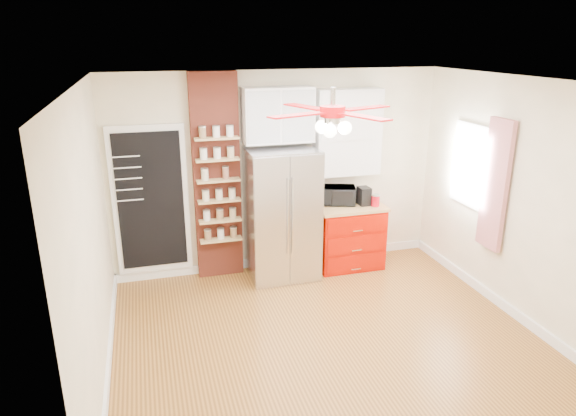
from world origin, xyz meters
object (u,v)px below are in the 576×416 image
object	(u,v)px
fridge	(282,214)
ceiling_fan	(333,112)
canister_left	(375,201)
toaster_oven	(339,195)
red_cabinet	(348,235)
pantry_jar_oats	(205,175)
coffee_maker	(364,196)

from	to	relation	value
fridge	ceiling_fan	world-z (taller)	ceiling_fan
fridge	canister_left	xyz separation A→B (m)	(1.29, -0.09, 0.10)
fridge	toaster_oven	size ratio (longest dim) A/B	3.94
red_cabinet	canister_left	distance (m)	0.63
pantry_jar_oats	coffee_maker	bearing A→B (deg)	-3.95
fridge	pantry_jar_oats	xyz separation A→B (m)	(-0.97, 0.16, 0.57)
fridge	canister_left	distance (m)	1.30
ceiling_fan	coffee_maker	size ratio (longest dim) A/B	5.64
coffee_maker	pantry_jar_oats	bearing A→B (deg)	173.33
coffee_maker	canister_left	bearing A→B (deg)	-40.85
ceiling_fan	coffee_maker	xyz separation A→B (m)	(1.11, 1.64, -1.40)
fridge	canister_left	bearing A→B (deg)	-3.90
ceiling_fan	toaster_oven	size ratio (longest dim) A/B	3.16
canister_left	pantry_jar_oats	distance (m)	2.32
red_cabinet	canister_left	world-z (taller)	canister_left
fridge	coffee_maker	size ratio (longest dim) A/B	7.05
red_cabinet	fridge	bearing A→B (deg)	-177.05
ceiling_fan	toaster_oven	distance (m)	2.39
fridge	red_cabinet	xyz separation A→B (m)	(0.97, 0.05, -0.42)
coffee_maker	toaster_oven	bearing A→B (deg)	155.62
canister_left	fridge	bearing A→B (deg)	176.10
coffee_maker	pantry_jar_oats	distance (m)	2.18
toaster_oven	fridge	bearing A→B (deg)	-152.85
coffee_maker	pantry_jar_oats	size ratio (longest dim) A/B	1.77
ceiling_fan	canister_left	distance (m)	2.45
coffee_maker	ceiling_fan	bearing A→B (deg)	-126.88
toaster_oven	pantry_jar_oats	world-z (taller)	pantry_jar_oats
ceiling_fan	toaster_oven	bearing A→B (deg)	65.82
red_cabinet	toaster_oven	world-z (taller)	toaster_oven
toaster_oven	canister_left	bearing A→B (deg)	-9.16
canister_left	pantry_jar_oats	bearing A→B (deg)	173.74
coffee_maker	canister_left	size ratio (longest dim) A/B	1.67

